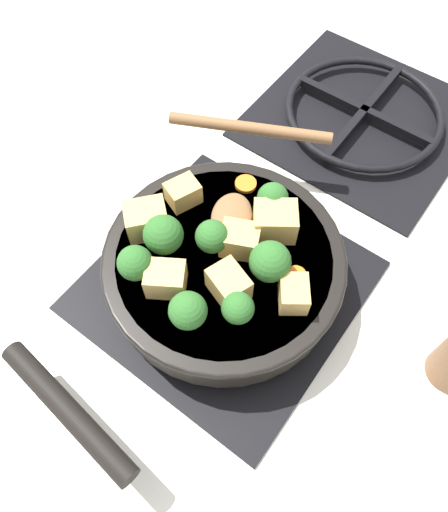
{
  "coord_description": "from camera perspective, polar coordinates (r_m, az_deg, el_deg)",
  "views": [
    {
      "loc": [
        0.17,
        -0.23,
        0.57
      ],
      "look_at": [
        0.0,
        0.0,
        0.08
      ],
      "focal_mm": 35.0,
      "sensor_mm": 36.0,
      "label": 1
    }
  ],
  "objects": [
    {
      "name": "ground_plane",
      "position": [
        0.64,
        -0.0,
        -3.46
      ],
      "size": [
        2.4,
        2.4,
        0.0
      ],
      "primitive_type": "plane",
      "color": "silver"
    },
    {
      "name": "front_burner_grate",
      "position": [
        0.63,
        -0.0,
        -2.97
      ],
      "size": [
        0.31,
        0.31,
        0.03
      ],
      "color": "black",
      "rests_on": "ground_plane"
    },
    {
      "name": "rear_burner_grate",
      "position": [
        0.83,
        15.59,
        15.29
      ],
      "size": [
        0.31,
        0.31,
        0.03
      ],
      "color": "black",
      "rests_on": "ground_plane"
    },
    {
      "name": "skillet_pan",
      "position": [
        0.59,
        -0.22,
        -1.28
      ],
      "size": [
        0.28,
        0.39,
        0.05
      ],
      "color": "black",
      "rests_on": "front_burner_grate"
    },
    {
      "name": "wooden_spoon",
      "position": [
        0.64,
        2.08,
        10.29
      ],
      "size": [
        0.2,
        0.22,
        0.02
      ],
      "color": "brown",
      "rests_on": "skillet_pan"
    },
    {
      "name": "tofu_cube_center_large",
      "position": [
        0.53,
        0.53,
        -3.25
      ],
      "size": [
        0.05,
        0.05,
        0.03
      ],
      "primitive_type": "cube",
      "rotation": [
        0.0,
        0.0,
        2.8
      ],
      "color": "tan",
      "rests_on": "skillet_pan"
    },
    {
      "name": "tofu_cube_near_handle",
      "position": [
        0.57,
        5.84,
        3.94
      ],
      "size": [
        0.06,
        0.06,
        0.04
      ],
      "primitive_type": "cube",
      "rotation": [
        0.0,
        0.0,
        3.76
      ],
      "color": "tan",
      "rests_on": "skillet_pan"
    },
    {
      "name": "tofu_cube_east_chunk",
      "position": [
        0.54,
        -6.68,
        -2.64
      ],
      "size": [
        0.05,
        0.05,
        0.03
      ],
      "primitive_type": "cube",
      "rotation": [
        0.0,
        0.0,
        3.71
      ],
      "color": "tan",
      "rests_on": "skillet_pan"
    },
    {
      "name": "tofu_cube_west_chunk",
      "position": [
        0.56,
        1.84,
        1.84
      ],
      "size": [
        0.05,
        0.05,
        0.03
      ],
      "primitive_type": "cube",
      "rotation": [
        0.0,
        0.0,
        3.58
      ],
      "color": "tan",
      "rests_on": "skillet_pan"
    },
    {
      "name": "tofu_cube_back_piece",
      "position": [
        0.53,
        7.84,
        -4.48
      ],
      "size": [
        0.05,
        0.05,
        0.03
      ],
      "primitive_type": "cube",
      "rotation": [
        0.0,
        0.0,
        2.2
      ],
      "color": "tan",
      "rests_on": "skillet_pan"
    },
    {
      "name": "tofu_cube_front_piece",
      "position": [
        0.58,
        -8.86,
        4.14
      ],
      "size": [
        0.06,
        0.06,
        0.04
      ],
      "primitive_type": "cube",
      "rotation": [
        0.0,
        0.0,
        0.86
      ],
      "color": "tan",
      "rests_on": "skillet_pan"
    },
    {
      "name": "tofu_cube_mid_small",
      "position": [
        0.6,
        -4.71,
        7.19
      ],
      "size": [
        0.04,
        0.05,
        0.03
      ],
      "primitive_type": "cube",
      "rotation": [
        0.0,
        0.0,
        1.2
      ],
      "color": "tan",
      "rests_on": "skillet_pan"
    },
    {
      "name": "broccoli_floret_near_spoon",
      "position": [
        0.55,
        -1.2,
        2.39
      ],
      "size": [
        0.04,
        0.04,
        0.05
      ],
      "color": "#709956",
      "rests_on": "skillet_pan"
    },
    {
      "name": "broccoli_floret_center_top",
      "position": [
        0.53,
        5.29,
        -0.66
      ],
      "size": [
        0.05,
        0.05,
        0.05
      ],
      "color": "#709956",
      "rests_on": "skillet_pan"
    },
    {
      "name": "broccoli_floret_east_rim",
      "position": [
        0.51,
        1.59,
        -5.99
      ],
      "size": [
        0.03,
        0.03,
        0.04
      ],
      "color": "#709956",
      "rests_on": "skillet_pan"
    },
    {
      "name": "broccoli_floret_west_rim",
      "position": [
        0.55,
        -6.95,
        2.41
      ],
      "size": [
        0.05,
        0.05,
        0.05
      ],
      "color": "#709956",
      "rests_on": "skillet_pan"
    },
    {
      "name": "broccoli_floret_north_edge",
      "position": [
        0.51,
        -4.15,
        -6.26
      ],
      "size": [
        0.04,
        0.04,
        0.05
      ],
      "color": "#709956",
      "rests_on": "skillet_pan"
    },
    {
      "name": "broccoli_floret_south_cluster",
      "position": [
        0.58,
        5.58,
        6.58
      ],
      "size": [
        0.04,
        0.04,
        0.04
      ],
      "color": "#709956",
      "rests_on": "skillet_pan"
    },
    {
      "name": "broccoli_floret_mid_floret",
      "position": [
        0.54,
        -10.11,
        -0.82
      ],
      "size": [
        0.04,
        0.04,
        0.05
      ],
      "color": "#709956",
      "rests_on": "skillet_pan"
    },
    {
      "name": "carrot_slice_orange_thin",
      "position": [
        0.62,
        2.5,
        8.23
      ],
      "size": [
        0.03,
        0.03,
        0.01
      ],
      "primitive_type": "cylinder",
      "color": "orange",
      "rests_on": "skillet_pan"
    },
    {
      "name": "carrot_slice_near_center",
      "position": [
        0.56,
        8.24,
        -2.16
      ],
      "size": [
        0.02,
        0.02,
        0.01
      ],
      "primitive_type": "cylinder",
      "color": "orange",
      "rests_on": "skillet_pan"
    }
  ]
}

